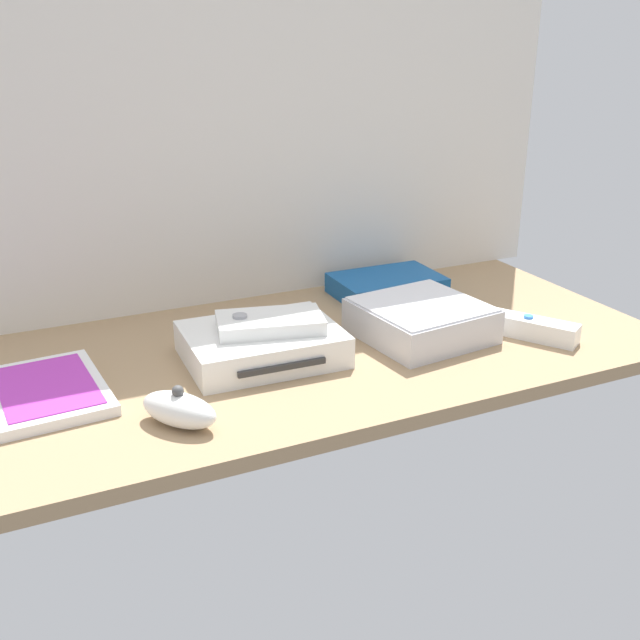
{
  "coord_description": "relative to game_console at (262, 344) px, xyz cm",
  "views": [
    {
      "loc": [
        -43.0,
        -91.33,
        43.6
      ],
      "look_at": [
        0.0,
        0.0,
        4.0
      ],
      "focal_mm": 42.52,
      "sensor_mm": 36.0,
      "label": 1
    }
  ],
  "objects": [
    {
      "name": "back_wall",
      "position": [
        9.26,
        25.36,
        29.8
      ],
      "size": [
        110.0,
        1.2,
        64.0
      ],
      "primitive_type": "cube",
      "color": "silver",
      "rests_on": "ground"
    },
    {
      "name": "remote_nunchuk",
      "position": [
        -15.42,
        -13.41,
        -0.16
      ],
      "size": [
        9.54,
        10.63,
        5.1
      ],
      "rotation": [
        0.0,
        0.0,
        0.65
      ],
      "color": "white",
      "rests_on": "ground_plane"
    },
    {
      "name": "game_case",
      "position": [
        -28.54,
        0.84,
        -1.44
      ],
      "size": [
        14.79,
        19.83,
        1.56
      ],
      "rotation": [
        0.0,
        0.0,
        0.06
      ],
      "color": "white",
      "rests_on": "ground_plane"
    },
    {
      "name": "network_router",
      "position": [
        29.1,
        15.95,
        -0.5
      ],
      "size": [
        18.2,
        12.62,
        3.4
      ],
      "rotation": [
        0.0,
        0.0,
        -0.02
      ],
      "color": "#145193",
      "rests_on": "ground_plane"
    },
    {
      "name": "remote_classic_pad",
      "position": [
        1.07,
        -0.49,
        3.21
      ],
      "size": [
        15.87,
        11.13,
        2.4
      ],
      "rotation": [
        0.0,
        0.0,
        -0.23
      ],
      "color": "white",
      "rests_on": "game_console"
    },
    {
      "name": "mini_computer",
      "position": [
        24.29,
        -2.47,
        0.44
      ],
      "size": [
        18.76,
        18.76,
        5.3
      ],
      "rotation": [
        0.0,
        0.0,
        0.11
      ],
      "color": "silver",
      "rests_on": "ground_plane"
    },
    {
      "name": "remote_wand",
      "position": [
        38.62,
        -9.31,
        -0.69
      ],
      "size": [
        10.87,
        14.47,
        3.4
      ],
      "rotation": [
        0.0,
        0.0,
        0.56
      ],
      "color": "white",
      "rests_on": "ground_plane"
    },
    {
      "name": "game_console",
      "position": [
        0.0,
        0.0,
        0.0
      ],
      "size": [
        21.63,
        17.16,
        4.4
      ],
      "rotation": [
        0.0,
        0.0,
        -0.04
      ],
      "color": "white",
      "rests_on": "ground_plane"
    },
    {
      "name": "ground_plane",
      "position": [
        9.26,
        0.76,
        -3.2
      ],
      "size": [
        100.0,
        48.0,
        2.0
      ],
      "primitive_type": "cube",
      "color": "#9E7F5B",
      "rests_on": "ground"
    }
  ]
}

